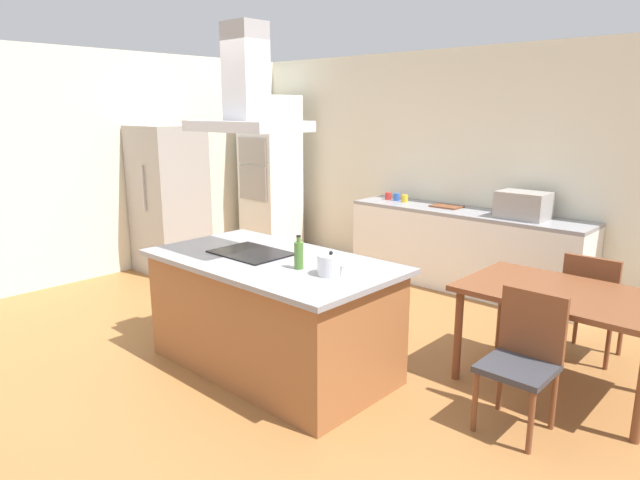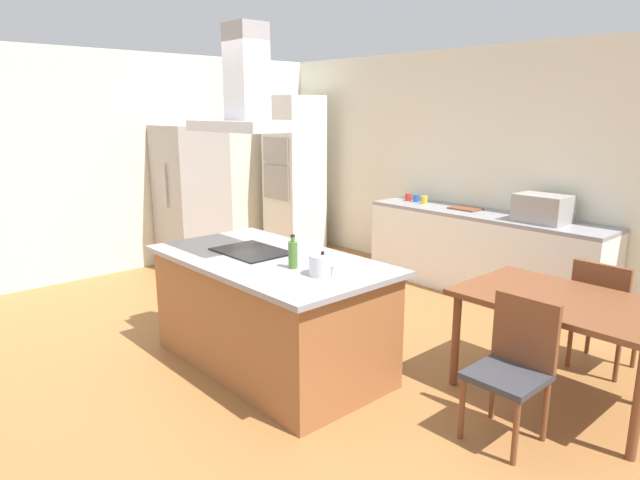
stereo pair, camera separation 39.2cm
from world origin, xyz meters
TOP-DOWN VIEW (x-y plane):
  - ground at (0.00, 1.50)m, footprint 16.00×16.00m
  - wall_back at (0.00, 3.25)m, footprint 7.20×0.10m
  - wall_left at (-3.45, 1.00)m, footprint 0.10×8.80m
  - kitchen_island at (0.00, 0.00)m, footprint 1.99×1.09m
  - cooktop at (-0.23, 0.00)m, footprint 0.60×0.44m
  - tea_kettle at (0.62, -0.01)m, footprint 0.24×0.19m
  - olive_oil_bottle at (0.35, -0.05)m, footprint 0.07×0.07m
  - back_counter at (0.09, 2.88)m, footprint 2.75×0.62m
  - countertop_microwave at (0.75, 2.88)m, footprint 0.50×0.38m
  - coffee_mug_red at (-1.01, 2.93)m, footprint 0.08×0.08m
  - coffee_mug_blue at (-0.89, 2.94)m, footprint 0.08×0.08m
  - coffee_mug_yellow at (-0.74, 2.90)m, footprint 0.08×0.08m
  - cutting_board at (-0.18, 2.93)m, footprint 0.34×0.24m
  - wall_oven_stack at (-2.90, 2.65)m, footprint 0.70×0.66m
  - refrigerator at (-2.98, 1.01)m, footprint 0.80×0.73m
  - dining_table at (1.79, 1.19)m, footprint 1.40×0.90m
  - chair_facing_back_wall at (1.79, 1.86)m, footprint 0.42×0.42m
  - chair_facing_island at (1.79, 0.52)m, footprint 0.42×0.42m
  - range_hood at (-0.23, 0.00)m, footprint 0.90×0.55m

SIDE VIEW (x-z plane):
  - ground at x=0.00m, z-range 0.00..0.00m
  - back_counter at x=0.09m, z-range 0.00..0.90m
  - kitchen_island at x=0.00m, z-range 0.00..0.90m
  - chair_facing_back_wall at x=1.79m, z-range 0.06..0.95m
  - chair_facing_island at x=1.79m, z-range 0.06..0.95m
  - dining_table at x=1.79m, z-range 0.29..1.04m
  - cooktop at x=-0.23m, z-range 0.90..0.91m
  - cutting_board at x=-0.18m, z-range 0.90..0.92m
  - refrigerator at x=-2.98m, z-range 0.00..1.82m
  - coffee_mug_red at x=-1.01m, z-range 0.90..0.99m
  - coffee_mug_blue at x=-0.89m, z-range 0.90..0.99m
  - coffee_mug_yellow at x=-0.74m, z-range 0.90..0.99m
  - tea_kettle at x=0.62m, z-range 0.89..1.06m
  - olive_oil_bottle at x=0.35m, z-range 0.88..1.13m
  - countertop_microwave at x=0.75m, z-range 0.90..1.18m
  - wall_oven_stack at x=-2.90m, z-range 0.00..2.20m
  - wall_back at x=0.00m, z-range 0.00..2.70m
  - wall_left at x=-3.45m, z-range 0.00..2.70m
  - range_hood at x=-0.23m, z-range 1.71..2.49m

